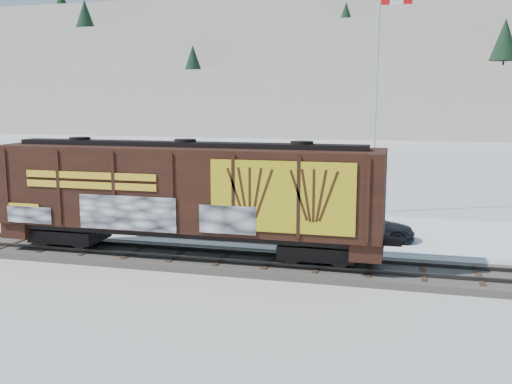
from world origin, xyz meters
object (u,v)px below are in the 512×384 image
(hopper_railcar, at_px, (186,192))
(car_white, at_px, (212,216))
(car_dark, at_px, (368,226))
(flagpole, at_px, (377,129))
(car_silver, at_px, (166,204))

(hopper_railcar, bearing_deg, car_white, 98.79)
(car_dark, bearing_deg, flagpole, 0.80)
(hopper_railcar, height_order, car_silver, hopper_railcar)
(car_silver, relative_size, car_white, 1.00)
(hopper_railcar, relative_size, car_white, 3.94)
(car_silver, bearing_deg, hopper_railcar, -164.85)
(hopper_railcar, bearing_deg, car_silver, 118.64)
(flagpole, distance_m, car_dark, 8.34)
(hopper_railcar, relative_size, flagpole, 1.21)
(car_white, relative_size, car_dark, 0.92)
(flagpole, xyz_separation_m, car_dark, (0.04, -7.09, -4.39))
(flagpole, height_order, car_dark, flagpole)
(car_silver, bearing_deg, car_dark, -116.85)
(car_silver, distance_m, car_dark, 12.15)
(car_dark, bearing_deg, hopper_railcar, 128.83)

